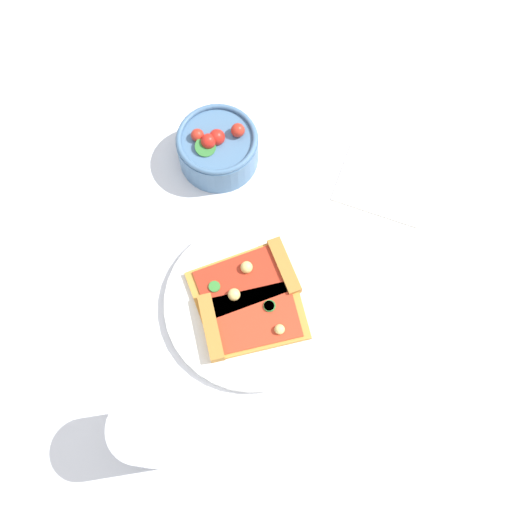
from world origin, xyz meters
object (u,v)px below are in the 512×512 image
object	(u,v)px
plate	(250,302)
pizza_slice_near	(249,280)
paper_napkin	(384,183)
salad_bowl	(218,148)
soda_glass	(151,434)
pizza_slice_far	(246,320)

from	to	relation	value
plate	pizza_slice_near	bearing A→B (deg)	-164.66
paper_napkin	salad_bowl	bearing A→B (deg)	-85.40
soda_glass	paper_napkin	size ratio (longest dim) A/B	0.93
pizza_slice_near	soda_glass	world-z (taller)	soda_glass
plate	pizza_slice_near	distance (m)	0.03
plate	salad_bowl	world-z (taller)	salad_bowl
plate	pizza_slice_far	world-z (taller)	pizza_slice_far
plate	pizza_slice_near	world-z (taller)	pizza_slice_near
soda_glass	paper_napkin	xyz separation A→B (m)	(-0.46, 0.23, -0.06)
pizza_slice_near	paper_napkin	distance (m)	0.27
pizza_slice_near	salad_bowl	size ratio (longest dim) A/B	1.37
plate	pizza_slice_far	size ratio (longest dim) A/B	1.50
soda_glass	plate	bearing A→B (deg)	160.90
salad_bowl	soda_glass	distance (m)	0.44
pizza_slice_far	soda_glass	bearing A→B (deg)	-22.87
salad_bowl	soda_glass	xyz separation A→B (m)	(0.44, 0.03, 0.02)
soda_glass	paper_napkin	distance (m)	0.52
plate	salad_bowl	size ratio (longest dim) A/B	2.04
plate	soda_glass	distance (m)	0.23
paper_napkin	soda_glass	bearing A→B (deg)	-26.72
pizza_slice_far	salad_bowl	xyz separation A→B (m)	(-0.25, -0.11, 0.01)
pizza_slice_near	pizza_slice_far	distance (m)	0.06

